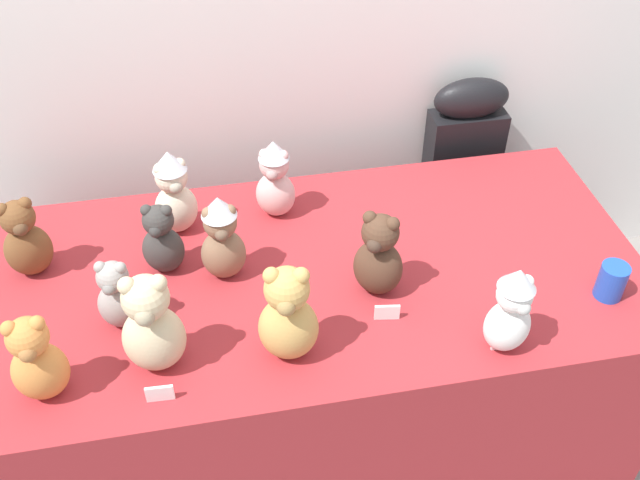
% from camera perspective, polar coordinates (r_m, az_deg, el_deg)
% --- Properties ---
extents(ground_plane, '(10.00, 10.00, 0.00)m').
position_cam_1_polar(ground_plane, '(2.60, 1.09, -17.85)').
color(ground_plane, gray).
extents(display_table, '(1.95, 0.95, 0.72)m').
position_cam_1_polar(display_table, '(2.44, 0.00, -8.51)').
color(display_table, maroon).
rests_on(display_table, ground_plane).
extents(instrument_case, '(0.28, 0.12, 0.96)m').
position_cam_1_polar(instrument_case, '(2.93, 10.71, 4.07)').
color(instrument_case, black).
rests_on(instrument_case, ground_plane).
extents(teddy_bear_cream, '(0.16, 0.14, 0.29)m').
position_cam_1_polar(teddy_bear_cream, '(2.27, -11.36, 3.63)').
color(teddy_bear_cream, beige).
rests_on(teddy_bear_cream, display_table).
extents(teddy_bear_blush, '(0.15, 0.14, 0.28)m').
position_cam_1_polar(teddy_bear_blush, '(2.30, -3.55, 4.74)').
color(teddy_bear_blush, beige).
rests_on(teddy_bear_blush, display_table).
extents(teddy_bear_mocha, '(0.13, 0.12, 0.29)m').
position_cam_1_polar(teddy_bear_mocha, '(2.09, -7.68, 0.13)').
color(teddy_bear_mocha, '#7F6047').
rests_on(teddy_bear_mocha, display_table).
extents(teddy_bear_cocoa, '(0.19, 0.18, 0.28)m').
position_cam_1_polar(teddy_bear_cocoa, '(2.04, 4.60, -1.30)').
color(teddy_bear_cocoa, '#4C3323').
rests_on(teddy_bear_cocoa, display_table).
extents(teddy_bear_chestnut, '(0.16, 0.15, 0.26)m').
position_cam_1_polar(teddy_bear_chestnut, '(2.26, -22.06, 0.01)').
color(teddy_bear_chestnut, brown).
rests_on(teddy_bear_chestnut, display_table).
extents(teddy_bear_ginger, '(0.14, 0.13, 0.27)m').
position_cam_1_polar(teddy_bear_ginger, '(1.91, -21.28, -8.80)').
color(teddy_bear_ginger, '#D17F3D').
rests_on(teddy_bear_ginger, display_table).
extents(teddy_bear_honey, '(0.18, 0.16, 0.31)m').
position_cam_1_polar(teddy_bear_honey, '(1.86, -2.53, -5.97)').
color(teddy_bear_honey, tan).
rests_on(teddy_bear_honey, display_table).
extents(teddy_bear_snow, '(0.15, 0.13, 0.28)m').
position_cam_1_polar(teddy_bear_snow, '(1.94, 14.70, -5.36)').
color(teddy_bear_snow, white).
rests_on(teddy_bear_snow, display_table).
extents(teddy_bear_sand, '(0.17, 0.15, 0.31)m').
position_cam_1_polar(teddy_bear_sand, '(1.88, -13.03, -6.57)').
color(teddy_bear_sand, '#CCB78E').
rests_on(teddy_bear_sand, display_table).
extents(teddy_bear_charcoal, '(0.14, 0.13, 0.24)m').
position_cam_1_polar(teddy_bear_charcoal, '(2.16, -12.27, -0.04)').
color(teddy_bear_charcoal, '#383533').
rests_on(teddy_bear_charcoal, display_table).
extents(teddy_bear_ash, '(0.14, 0.12, 0.23)m').
position_cam_1_polar(teddy_bear_ash, '(2.03, -15.56, -4.25)').
color(teddy_bear_ash, gray).
rests_on(teddy_bear_ash, display_table).
extents(party_cup_blue, '(0.08, 0.08, 0.11)m').
position_cam_1_polar(party_cup_blue, '(2.23, 21.84, -3.01)').
color(party_cup_blue, blue).
rests_on(party_cup_blue, display_table).
extents(name_card_front_left, '(0.07, 0.01, 0.05)m').
position_cam_1_polar(name_card_front_left, '(2.02, 14.23, -7.68)').
color(name_card_front_left, white).
rests_on(name_card_front_left, display_table).
extents(name_card_front_middle, '(0.07, 0.02, 0.05)m').
position_cam_1_polar(name_card_front_middle, '(2.03, 5.27, -5.65)').
color(name_card_front_middle, white).
rests_on(name_card_front_middle, display_table).
extents(name_card_front_right, '(0.07, 0.01, 0.05)m').
position_cam_1_polar(name_card_front_right, '(1.89, -12.42, -11.64)').
color(name_card_front_right, white).
rests_on(name_card_front_right, display_table).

